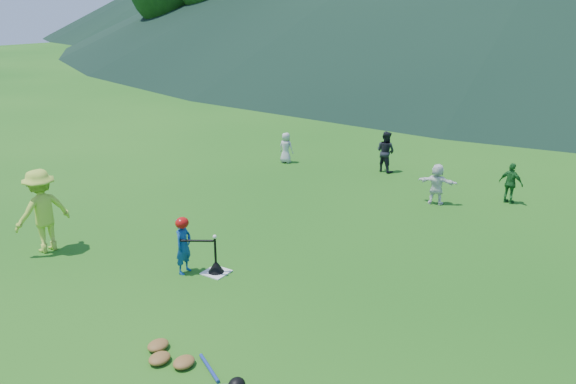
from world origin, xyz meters
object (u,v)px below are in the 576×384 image
at_px(home_plate, 216,272).
at_px(fielder_a, 286,148).
at_px(batting_tee, 216,267).
at_px(equipment_pile, 183,363).
at_px(batter_child, 184,246).
at_px(fielder_b, 386,152).
at_px(fielder_c, 511,183).
at_px(fielder_d, 437,184).
at_px(adult_coach, 42,211).

distance_m(home_plate, fielder_a, 7.83).
bearing_deg(batting_tee, fielder_a, 113.30).
bearing_deg(equipment_pile, batting_tee, 120.59).
xyz_separation_m(home_plate, batter_child, (-0.51, -0.30, 0.53)).
distance_m(home_plate, batter_child, 0.80).
height_order(home_plate, fielder_a, fielder_a).
distance_m(fielder_b, fielder_c, 3.90).
bearing_deg(home_plate, fielder_d, 69.83).
distance_m(fielder_a, fielder_d, 5.42).
distance_m(batter_child, equipment_pile, 2.98).
bearing_deg(home_plate, fielder_b, 90.36).
distance_m(fielder_c, fielder_d, 1.88).
height_order(fielder_c, batting_tee, fielder_c).
height_order(batter_child, adult_coach, adult_coach).
relative_size(adult_coach, fielder_c, 1.65).
relative_size(fielder_a, fielder_c, 0.93).
xyz_separation_m(adult_coach, equipment_pile, (5.04, -1.40, -0.80)).
xyz_separation_m(fielder_a, batting_tee, (3.09, -7.18, -0.36)).
xyz_separation_m(batter_child, batting_tee, (0.51, 0.30, -0.41)).
relative_size(adult_coach, equipment_pile, 0.96).
bearing_deg(batting_tee, batter_child, -149.93).
bearing_deg(fielder_c, adult_coach, 60.95).
distance_m(fielder_c, equipment_pile, 9.81).
xyz_separation_m(fielder_c, batting_tee, (-3.74, -7.05, -0.39)).
distance_m(fielder_a, fielder_c, 6.84).
relative_size(batter_child, fielder_d, 1.03).
xyz_separation_m(batting_tee, equipment_pile, (1.47, -2.48, -0.06)).
bearing_deg(equipment_pile, batter_child, 132.20).
distance_m(adult_coach, batting_tee, 3.81).
relative_size(home_plate, batter_child, 0.42).
xyz_separation_m(adult_coach, batting_tee, (3.57, 1.08, -0.73)).
xyz_separation_m(fielder_a, fielder_c, (6.83, -0.12, 0.04)).
height_order(batter_child, fielder_d, batter_child).
xyz_separation_m(fielder_c, equipment_pile, (-2.28, -9.53, -0.46)).
bearing_deg(fielder_a, home_plate, 110.57).
bearing_deg(fielder_b, fielder_a, 27.25).
height_order(adult_coach, fielder_d, adult_coach).
bearing_deg(fielder_c, fielder_d, 47.74).
bearing_deg(home_plate, fielder_a, 113.30).
distance_m(adult_coach, fielder_d, 9.13).
xyz_separation_m(home_plate, fielder_c, (3.74, 7.05, 0.51)).
bearing_deg(batter_child, home_plate, -66.04).
relative_size(fielder_b, fielder_c, 1.18).
height_order(fielder_a, fielder_b, fielder_b).
bearing_deg(fielder_c, home_plate, 74.96).
bearing_deg(fielder_d, adult_coach, 41.22).
distance_m(batter_child, fielder_b, 8.27).
relative_size(fielder_d, equipment_pile, 0.58).
height_order(fielder_a, equipment_pile, fielder_a).
xyz_separation_m(fielder_b, batting_tee, (0.05, -7.96, -0.49)).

